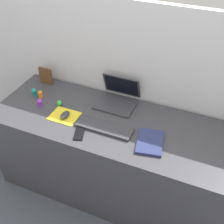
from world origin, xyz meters
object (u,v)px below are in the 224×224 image
Objects in this scene: toy_figurine_purple at (40,102)px; picture_frame at (46,76)px; cell_phone at (79,134)px; notebook_pad at (150,142)px; laptop at (118,96)px; toy_figurine_teal at (34,92)px; toy_figurine_green at (59,103)px; keyboard at (104,127)px; mouse at (65,115)px; toy_figurine_orange at (40,94)px.

picture_frame is at bearing 114.04° from toy_figurine_purple.
cell_phone is 0.49m from notebook_pad.
laptop is 0.61m from toy_figurine_purple.
toy_figurine_teal is 0.16m from toy_figurine_purple.
laptop reaches higher than toy_figurine_purple.
toy_figurine_green is (-0.40, -0.22, -0.03)m from laptop.
toy_figurine_teal is (-0.66, -0.18, -0.02)m from laptop.
mouse is (-0.32, -0.00, 0.01)m from keyboard.
toy_figurine_green is (0.26, -0.04, -0.01)m from toy_figurine_teal.
mouse is 0.64× the size of picture_frame.
mouse is (-0.29, -0.33, -0.03)m from laptop.
toy_figurine_orange is at bearing 121.22° from toy_figurine_purple.
toy_figurine_teal is 1.05× the size of toy_figurine_purple.
laptop is 0.51m from notebook_pad.
toy_figurine_green is at bearing -40.83° from picture_frame.
notebook_pad is (0.47, 0.11, 0.01)m from cell_phone.
notebook_pad is at bearing -8.81° from toy_figurine_teal.
picture_frame reaches higher than keyboard.
notebook_pad is 1.04m from toy_figurine_teal.
picture_frame is 2.41× the size of toy_figurine_purple.
mouse is 2.08× the size of toy_figurine_green.
keyboard is 0.78m from picture_frame.
toy_figurine_orange is (0.08, -0.20, -0.04)m from picture_frame.
notebook_pad is 1.60× the size of picture_frame.
keyboard is at bearing -12.42° from toy_figurine_orange.
mouse is 0.40m from toy_figurine_teal.
keyboard is at bearing 0.14° from mouse.
mouse is at bearing -131.09° from laptop.
mouse is at bearing -24.34° from toy_figurine_orange.
laptop reaches higher than cell_phone.
toy_figurine_green reaches higher than keyboard.
laptop is 4.58× the size of toy_figurine_teal.
toy_figurine_purple is 1.35× the size of toy_figurine_green.
toy_figurine_orange is (-0.63, 0.14, 0.02)m from keyboard.
toy_figurine_green is (0.14, 0.06, -0.01)m from toy_figurine_purple.
laptop reaches higher than notebook_pad.
notebook_pad is 0.91m from toy_figurine_purple.
picture_frame is at bearing 138.22° from mouse.
toy_figurine_purple is (-0.57, 0.04, 0.02)m from keyboard.
toy_figurine_green is at bearing 136.06° from mouse.
toy_figurine_purple is at bearing -39.64° from toy_figurine_teal.
mouse is 1.47× the size of toy_figurine_teal.
toy_figurine_orange is at bearing -6.18° from toy_figurine_teal.
notebook_pad is at bearing -1.23° from mouse.
notebook_pad is 5.19× the size of toy_figurine_green.
toy_figurine_teal reaches higher than toy_figurine_purple.
cell_phone is 0.38m from toy_figurine_green.
picture_frame is 0.33m from toy_figurine_purple.
laptop is 6.49× the size of toy_figurine_green.
toy_figurine_orange reaches higher than keyboard.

